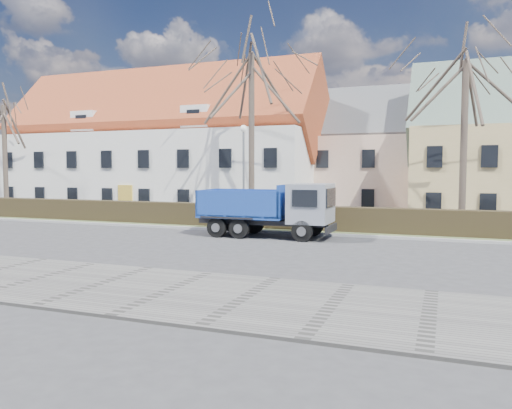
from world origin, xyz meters
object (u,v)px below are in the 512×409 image
at_px(dump_truck, 262,209).
at_px(cart_frame, 211,225).
at_px(parked_car_a, 213,209).
at_px(streetlight, 244,175).

distance_m(dump_truck, cart_frame, 3.72).
distance_m(dump_truck, parked_car_a, 10.75).
xyz_separation_m(dump_truck, streetlight, (-2.57, 3.90, 1.62)).
relative_size(dump_truck, parked_car_a, 1.94).
bearing_deg(cart_frame, parked_car_a, 114.79).
height_order(dump_truck, parked_car_a, dump_truck).
bearing_deg(streetlight, dump_truck, -56.66).
bearing_deg(streetlight, cart_frame, -106.44).
distance_m(streetlight, parked_car_a, 6.54).
height_order(streetlight, cart_frame, streetlight).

